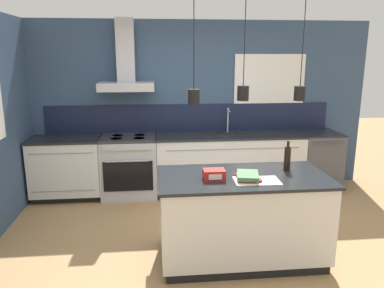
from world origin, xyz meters
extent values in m
plane|color=#A87F51|center=(0.00, 0.00, 0.00)|extent=(16.00, 16.00, 0.00)
cube|color=#354C6B|center=(0.00, 2.03, 1.30)|extent=(5.60, 0.06, 2.60)
cube|color=#141C38|center=(0.00, 1.99, 1.12)|extent=(4.42, 0.02, 0.43)
cube|color=white|center=(1.25, 1.99, 1.62)|extent=(1.12, 0.01, 0.96)
cube|color=black|center=(1.25, 1.99, 1.62)|extent=(1.04, 0.01, 0.88)
cube|color=#B5B5BA|center=(-0.95, 1.77, 1.64)|extent=(0.80, 0.46, 0.12)
cube|color=#B5B5BA|center=(-0.95, 1.86, 2.15)|extent=(0.26, 0.20, 0.90)
cylinder|color=black|center=(-0.19, -0.31, 2.19)|extent=(0.01, 0.01, 0.82)
cylinder|color=black|center=(-0.19, -0.31, 1.71)|extent=(0.11, 0.11, 0.14)
sphere|color=#F9D18C|center=(-0.19, -0.31, 1.71)|extent=(0.06, 0.06, 0.06)
cylinder|color=black|center=(0.27, -0.30, 2.21)|extent=(0.01, 0.01, 0.79)
cylinder|color=black|center=(0.27, -0.30, 1.74)|extent=(0.11, 0.11, 0.14)
sphere|color=#F9D18C|center=(0.27, -0.30, 1.74)|extent=(0.06, 0.06, 0.06)
cylinder|color=black|center=(0.85, -0.26, 2.20)|extent=(0.01, 0.01, 0.80)
cylinder|color=black|center=(0.85, -0.26, 1.73)|extent=(0.11, 0.11, 0.14)
sphere|color=#F9D18C|center=(0.85, -0.26, 1.73)|extent=(0.06, 0.06, 0.06)
cube|color=black|center=(-1.86, 1.72, 0.04)|extent=(0.96, 0.56, 0.09)
cube|color=silver|center=(-1.86, 1.69, 0.48)|extent=(0.99, 0.62, 0.79)
cube|color=gray|center=(-1.86, 1.38, 0.76)|extent=(0.87, 0.01, 0.01)
cube|color=gray|center=(-1.86, 1.38, 0.21)|extent=(0.87, 0.01, 0.01)
cube|color=black|center=(-1.86, 1.69, 0.90)|extent=(1.02, 0.64, 0.03)
cube|color=black|center=(0.57, 1.72, 0.04)|extent=(2.16, 0.56, 0.09)
cube|color=silver|center=(0.57, 1.69, 0.48)|extent=(2.23, 0.62, 0.79)
cube|color=gray|center=(0.57, 1.38, 0.76)|extent=(1.96, 0.01, 0.01)
cube|color=gray|center=(0.57, 1.38, 0.21)|extent=(1.96, 0.01, 0.01)
cube|color=black|center=(0.57, 1.69, 0.90)|extent=(2.25, 0.64, 0.03)
cube|color=#262628|center=(0.57, 1.74, 0.91)|extent=(0.48, 0.34, 0.01)
cylinder|color=#B5B5BA|center=(0.57, 1.87, 1.09)|extent=(0.02, 0.02, 0.36)
sphere|color=#B5B5BA|center=(0.57, 1.87, 1.27)|extent=(0.03, 0.03, 0.03)
cylinder|color=#B5B5BA|center=(0.57, 1.81, 1.25)|extent=(0.02, 0.12, 0.02)
cube|color=#B5B5BA|center=(-0.95, 1.69, 0.43)|extent=(0.82, 0.62, 0.87)
cube|color=black|center=(-0.95, 1.37, 0.40)|extent=(0.70, 0.02, 0.44)
cylinder|color=#B5B5BA|center=(-0.95, 1.35, 0.63)|extent=(0.61, 0.02, 0.02)
cube|color=#B5B5BA|center=(-0.95, 1.37, 0.82)|extent=(0.70, 0.02, 0.07)
cube|color=#2D2D30|center=(-0.95, 1.69, 0.89)|extent=(0.82, 0.60, 0.04)
cylinder|color=black|center=(-1.12, 1.80, 0.91)|extent=(0.17, 0.17, 0.00)
cylinder|color=black|center=(-0.79, 1.80, 0.91)|extent=(0.17, 0.17, 0.00)
cylinder|color=black|center=(-1.12, 1.58, 0.91)|extent=(0.17, 0.17, 0.00)
cylinder|color=black|center=(-0.79, 1.58, 0.91)|extent=(0.17, 0.17, 0.00)
cube|color=#4C4C51|center=(2.00, 1.69, 0.45)|extent=(0.61, 0.62, 0.89)
cube|color=black|center=(2.00, 1.69, 0.90)|extent=(0.61, 0.62, 0.02)
cylinder|color=#4C4C51|center=(2.00, 1.36, 0.82)|extent=(0.46, 0.02, 0.02)
cube|color=black|center=(0.31, -0.27, 0.04)|extent=(1.60, 0.80, 0.09)
cube|color=silver|center=(0.31, -0.27, 0.48)|extent=(1.66, 0.84, 0.79)
cube|color=black|center=(0.31, -0.27, 0.90)|extent=(1.71, 0.89, 0.03)
cylinder|color=black|center=(0.81, -0.14, 1.03)|extent=(0.07, 0.07, 0.25)
cylinder|color=black|center=(0.81, -0.14, 1.19)|extent=(0.03, 0.03, 0.06)
cylinder|color=#262628|center=(0.81, -0.14, 1.22)|extent=(0.03, 0.03, 0.01)
cube|color=#B2332D|center=(0.34, -0.38, 0.92)|extent=(0.24, 0.26, 0.03)
cube|color=#4C7F4C|center=(0.32, -0.39, 0.96)|extent=(0.26, 0.32, 0.04)
cube|color=red|center=(0.00, -0.36, 0.96)|extent=(0.21, 0.15, 0.10)
cube|color=white|center=(0.00, -0.43, 0.96)|extent=(0.13, 0.01, 0.05)
cube|color=silver|center=(0.40, -0.44, 0.91)|extent=(0.44, 0.28, 0.01)
camera|label=1|loc=(-0.56, -3.77, 2.10)|focal=35.00mm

